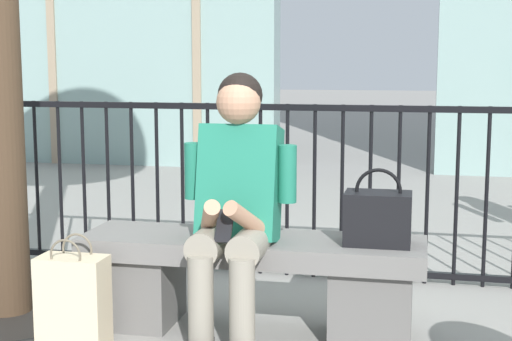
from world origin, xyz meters
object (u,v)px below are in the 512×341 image
at_px(handbag_on_bench, 378,217).
at_px(shopping_bag, 73,301).
at_px(seated_person_with_phone, 235,199).
at_px(stone_bench, 251,274).

relative_size(handbag_on_bench, shopping_bag, 0.68).
relative_size(seated_person_with_phone, handbag_on_bench, 3.52).
xyz_separation_m(seated_person_with_phone, shopping_bag, (-0.68, -0.24, -0.44)).
bearing_deg(handbag_on_bench, seated_person_with_phone, -169.25).
relative_size(seated_person_with_phone, shopping_bag, 2.41).
distance_m(stone_bench, seated_person_with_phone, 0.40).
distance_m(stone_bench, shopping_bag, 0.82).
distance_m(stone_bench, handbag_on_bench, 0.65).
bearing_deg(stone_bench, shopping_bag, -153.47).
distance_m(handbag_on_bench, shopping_bag, 1.41).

